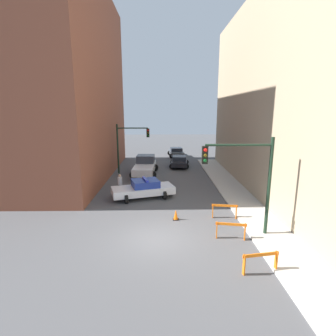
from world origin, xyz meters
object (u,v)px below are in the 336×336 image
object	(u,v)px
white_truck	(145,166)
police_car	(144,189)
traffic_light_near	(248,172)
parked_car_near	(179,161)
barrier_mid	(231,228)
barrier_front	(261,259)
barrier_back	(225,209)
traffic_light_far	(128,142)
parked_car_mid	(176,152)
traffic_cone	(176,215)
pedestrian_crossing	(120,184)

from	to	relation	value
white_truck	police_car	bearing A→B (deg)	-84.61
white_truck	traffic_light_near	bearing A→B (deg)	-63.46
parked_car_near	barrier_mid	world-z (taller)	parked_car_near
traffic_light_near	barrier_front	xyz separation A→B (m)	(-0.33, -3.35, -2.91)
barrier_back	parked_car_near	bearing A→B (deg)	97.06
traffic_light_far	white_truck	bearing A→B (deg)	-17.27
police_car	barrier_front	xyz separation A→B (m)	(5.52, -9.68, -0.11)
white_truck	parked_car_mid	bearing A→B (deg)	72.75
traffic_light_far	barrier_back	size ratio (longest dim) A/B	3.27
white_truck	parked_car_near	distance (m)	5.36
parked_car_mid	barrier_mid	bearing A→B (deg)	-90.51
police_car	white_truck	distance (m)	7.58
parked_car_mid	barrier_front	size ratio (longest dim) A/B	2.79
traffic_cone	parked_car_near	bearing A→B (deg)	85.76
police_car	parked_car_mid	distance (m)	18.58
barrier_front	barrier_mid	xyz separation A→B (m)	(-0.48, 2.94, 0.00)
traffic_light_near	parked_car_near	xyz separation A→B (m)	(-2.42, 17.64, -2.86)
traffic_light_near	white_truck	world-z (taller)	traffic_light_near
police_car	barrier_mid	size ratio (longest dim) A/B	3.18
traffic_light_near	police_car	bearing A→B (deg)	132.74
pedestrian_crossing	barrier_back	bearing A→B (deg)	-154.55
police_car	traffic_cone	distance (m)	4.81
police_car	traffic_light_far	bearing A→B (deg)	-2.00
barrier_mid	parked_car_mid	bearing A→B (deg)	93.78
traffic_light_far	barrier_front	world-z (taller)	traffic_light_far
police_car	traffic_cone	bearing A→B (deg)	-168.57
traffic_light_near	police_car	world-z (taller)	traffic_light_near
parked_car_near	pedestrian_crossing	size ratio (longest dim) A/B	2.67
pedestrian_crossing	parked_car_near	bearing A→B (deg)	-57.84
barrier_back	traffic_cone	world-z (taller)	barrier_back
barrier_front	traffic_cone	xyz separation A→B (m)	(-3.24, 5.47, -0.30)
traffic_cone	traffic_light_far	bearing A→B (deg)	109.88
white_truck	barrier_front	size ratio (longest dim) A/B	3.45
parked_car_near	police_car	bearing A→B (deg)	-102.39
traffic_light_far	parked_car_mid	bearing A→B (deg)	61.29
pedestrian_crossing	barrier_back	xyz separation A→B (m)	(7.27, -4.89, -0.24)
barrier_mid	traffic_light_near	bearing A→B (deg)	26.70
parked_car_mid	barrier_back	size ratio (longest dim) A/B	2.78
barrier_back	parked_car_mid	bearing A→B (deg)	94.98
traffic_light_far	white_truck	size ratio (longest dim) A/B	0.95
parked_car_near	barrier_mid	size ratio (longest dim) A/B	2.79
parked_car_mid	barrier_back	distance (m)	22.40
barrier_mid	barrier_back	size ratio (longest dim) A/B	1.00
police_car	pedestrian_crossing	bearing A→B (deg)	49.42
traffic_light_far	police_car	bearing A→B (deg)	-74.98
traffic_light_far	white_truck	xyz separation A→B (m)	(1.77, -0.55, -2.49)
parked_car_mid	pedestrian_crossing	distance (m)	18.22
police_car	barrier_mid	distance (m)	8.42
parked_car_mid	barrier_back	world-z (taller)	parked_car_mid
white_truck	barrier_front	bearing A→B (deg)	-68.74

